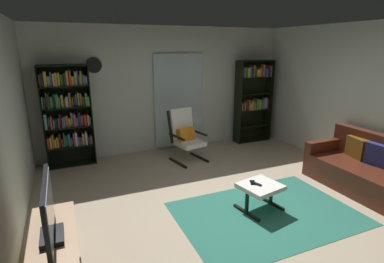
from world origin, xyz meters
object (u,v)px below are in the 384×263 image
at_px(lounge_armchair, 186,134).
at_px(tv_remote, 257,184).
at_px(television, 49,212).
at_px(leather_sofa, 369,172).
at_px(wall_clock, 94,65).
at_px(ottoman, 260,189).
at_px(cell_phone, 253,183).
at_px(tv_stand, 55,253).
at_px(bookshelf_near_sofa, 253,96).
at_px(bookshelf_near_tv, 67,112).

distance_m(lounge_armchair, tv_remote, 2.18).
bearing_deg(tv_remote, television, 169.49).
height_order(leather_sofa, tv_remote, leather_sofa).
height_order(television, wall_clock, wall_clock).
relative_size(lounge_armchair, ottoman, 1.70).
distance_m(tv_remote, wall_clock, 3.70).
distance_m(television, cell_phone, 2.58).
bearing_deg(leather_sofa, tv_stand, -177.59).
relative_size(leather_sofa, ottoman, 2.99).
distance_m(leather_sofa, ottoman, 1.92).
bearing_deg(television, cell_phone, 10.75).
bearing_deg(tv_stand, television, -81.64).
height_order(tv_remote, wall_clock, wall_clock).
bearing_deg(cell_phone, leather_sofa, 18.09).
xyz_separation_m(television, bookshelf_near_sofa, (4.29, 3.15, 0.30)).
distance_m(bookshelf_near_tv, cell_phone, 3.59).
bearing_deg(ottoman, wall_clock, 120.67).
distance_m(tv_stand, cell_phone, 2.55).
bearing_deg(wall_clock, cell_phone, -59.60).
distance_m(bookshelf_near_tv, lounge_armchair, 2.25).
height_order(tv_stand, bookshelf_near_sofa, bookshelf_near_sofa).
bearing_deg(bookshelf_near_sofa, ottoman, -121.84).
relative_size(lounge_armchair, cell_phone, 7.30).
relative_size(tv_stand, cell_phone, 9.48).
relative_size(bookshelf_near_sofa, tv_remote, 13.15).
bearing_deg(television, bookshelf_near_sofa, 36.28).
xyz_separation_m(tv_remote, wall_clock, (-1.71, 2.94, 1.47)).
bearing_deg(wall_clock, ottoman, -59.33).
xyz_separation_m(leather_sofa, cell_phone, (-1.98, 0.27, 0.07)).
relative_size(lounge_armchair, tv_remote, 7.10).
distance_m(ottoman, wall_clock, 3.77).
xyz_separation_m(tv_stand, cell_phone, (2.51, 0.46, 0.05)).
xyz_separation_m(bookshelf_near_tv, lounge_armchair, (2.10, -0.62, -0.50)).
xyz_separation_m(bookshelf_near_sofa, leather_sofa, (0.20, -2.94, -0.77)).
height_order(bookshelf_near_sofa, leather_sofa, bookshelf_near_sofa).
xyz_separation_m(tv_stand, lounge_armchair, (2.36, 2.56, 0.20)).
height_order(bookshelf_near_tv, lounge_armchair, bookshelf_near_tv).
distance_m(bookshelf_near_tv, tv_remote, 3.65).
height_order(tv_stand, ottoman, tv_stand).
bearing_deg(television, lounge_armchair, 47.49).
xyz_separation_m(lounge_armchair, wall_clock, (-1.54, 0.77, 1.32)).
xyz_separation_m(tv_stand, ottoman, (2.58, 0.38, -0.03)).
relative_size(television, lounge_armchair, 0.88).
bearing_deg(bookshelf_near_tv, ottoman, -50.36).
distance_m(tv_stand, television, 0.44).
height_order(bookshelf_near_tv, ottoman, bookshelf_near_tv).
xyz_separation_m(bookshelf_near_tv, wall_clock, (0.57, 0.16, 0.81)).
relative_size(leather_sofa, cell_phone, 12.87).
xyz_separation_m(cell_phone, wall_clock, (-1.69, 2.87, 1.47)).
distance_m(bookshelf_near_sofa, lounge_armchair, 2.08).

